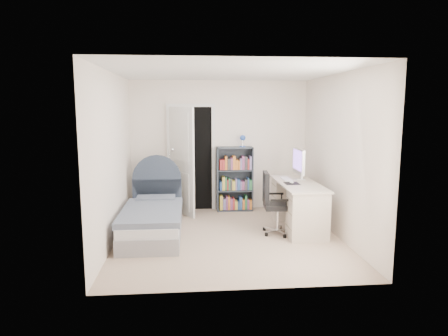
{
  "coord_description": "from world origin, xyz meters",
  "views": [
    {
      "loc": [
        -0.58,
        -5.91,
        1.99
      ],
      "look_at": [
        -0.05,
        0.23,
        1.05
      ],
      "focal_mm": 32.0,
      "sensor_mm": 36.0,
      "label": 1
    }
  ],
  "objects": [
    {
      "name": "bed",
      "position": [
        -1.17,
        0.26,
        0.26
      ],
      "size": [
        0.91,
        1.89,
        1.16
      ],
      "color": "gray",
      "rests_on": "ground"
    },
    {
      "name": "desk",
      "position": [
        1.2,
        0.41,
        0.42
      ],
      "size": [
        0.63,
        1.57,
        1.29
      ],
      "color": "beige",
      "rests_on": "ground"
    },
    {
      "name": "room_shell",
      "position": [
        0.0,
        0.0,
        1.25
      ],
      "size": [
        3.5,
        3.7,
        2.6
      ],
      "color": "tan",
      "rests_on": "ground"
    },
    {
      "name": "door",
      "position": [
        -0.67,
        1.56,
        1.03
      ],
      "size": [
        0.92,
        0.71,
        2.06
      ],
      "color": "black",
      "rests_on": "ground"
    },
    {
      "name": "bookcase",
      "position": [
        0.29,
        1.65,
        0.57
      ],
      "size": [
        0.69,
        0.3,
        1.47
      ],
      "color": "#3D4853",
      "rests_on": "ground"
    },
    {
      "name": "nightstand",
      "position": [
        -1.07,
        1.54,
        0.43
      ],
      "size": [
        0.45,
        0.45,
        0.65
      ],
      "color": "#DDC988",
      "rests_on": "ground"
    },
    {
      "name": "floor_lamp",
      "position": [
        -0.92,
        1.34,
        0.52
      ],
      "size": [
        0.18,
        0.18,
        1.27
      ],
      "color": "silver",
      "rests_on": "ground"
    },
    {
      "name": "office_chair",
      "position": [
        0.73,
        0.14,
        0.54
      ],
      "size": [
        0.51,
        0.53,
        0.99
      ],
      "color": "silver",
      "rests_on": "ground"
    }
  ]
}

